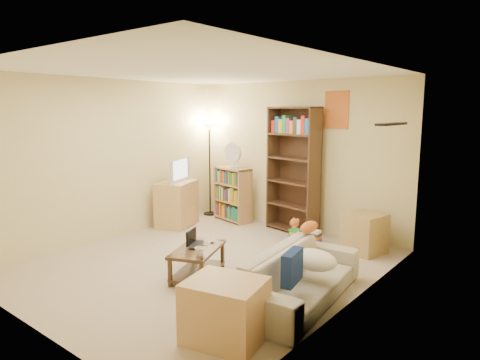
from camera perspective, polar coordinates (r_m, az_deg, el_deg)
The scene contains 19 objects.
room at distance 5.46m, azimuth -4.79°, elevation 5.13°, with size 4.50×4.54×2.52m.
sofa at distance 4.71m, azimuth 8.01°, elevation -12.58°, with size 0.94×1.93×0.54m, color #B9AF99.
navy_pillow at distance 4.24m, azimuth 6.97°, elevation -11.47°, with size 0.36×0.11×0.32m, color navy.
cream_blanket at distance 4.63m, azimuth 9.84°, elevation -10.44°, with size 0.50×0.36×0.21m, color white.
tabby_cat at distance 5.31m, azimuth 8.86°, elevation -6.12°, with size 0.43×0.19×0.15m.
coffee_table at distance 5.31m, azimuth -5.67°, elevation -10.43°, with size 0.74×0.94×0.37m.
laptop at distance 5.33m, azimuth -5.30°, elevation -8.62°, with size 0.37×0.40×0.03m, color black.
laptop_screen at distance 5.34m, azimuth -6.53°, elevation -7.50°, with size 0.01×0.28×0.18m, color white.
mug at distance 4.97m, azimuth -5.44°, elevation -9.48°, with size 0.12×0.12×0.10m, color silver.
tv_remote at distance 5.48m, azimuth -3.70°, elevation -8.14°, with size 0.05×0.15×0.02m, color black.
tv_stand at distance 7.59m, azimuth -8.43°, elevation -3.15°, with size 0.52×0.73×0.78m, color tan.
television at distance 7.49m, azimuth -8.54°, elevation 1.30°, with size 0.33×0.70×0.41m, color black.
tall_bookshelf at distance 7.08m, azimuth 7.08°, elevation 1.74°, with size 0.97×0.48×2.07m.
short_bookshelf at distance 7.83m, azimuth -1.01°, elevation -1.91°, with size 0.82×0.47×0.99m.
desk_fan at distance 7.65m, azimuth -0.93°, elevation 3.33°, with size 0.35×0.20×0.46m.
floor_lamp at distance 8.20m, azimuth -4.10°, elevation 5.10°, with size 0.30×0.30×1.78m.
side_table at distance 6.39m, azimuth 16.28°, elevation -6.80°, with size 0.50×0.50×0.57m, color tan.
end_cabinet at distance 3.93m, azimuth -1.99°, elevation -17.01°, with size 0.66×0.55×0.55m, color tan.
book_stacks at distance 6.74m, azimuth 8.80°, elevation -7.36°, with size 0.52×0.18×0.21m.
Camera 1 is at (3.75, -3.95, 2.02)m, focal length 32.00 mm.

